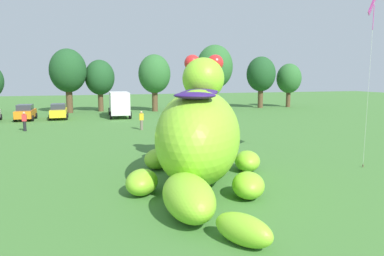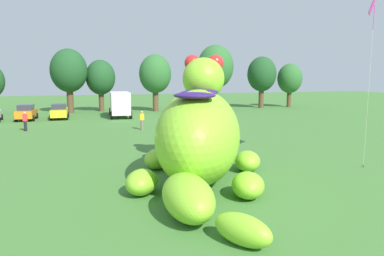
% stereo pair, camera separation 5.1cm
% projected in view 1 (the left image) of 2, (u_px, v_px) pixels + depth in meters
% --- Properties ---
extents(ground_plane, '(160.00, 160.00, 0.00)m').
position_uv_depth(ground_plane, '(180.00, 185.00, 15.94)').
color(ground_plane, '#427533').
extents(giant_inflatable_creature, '(7.62, 11.91, 5.95)m').
position_uv_depth(giant_inflatable_creature, '(199.00, 135.00, 16.23)').
color(giant_inflatable_creature, '#8CD12D').
rests_on(giant_inflatable_creature, ground).
extents(car_orange, '(2.03, 4.15, 1.72)m').
position_uv_depth(car_orange, '(25.00, 112.00, 39.26)').
color(car_orange, orange).
rests_on(car_orange, ground).
extents(car_yellow, '(1.95, 4.10, 1.72)m').
position_uv_depth(car_yellow, '(59.00, 111.00, 40.39)').
color(car_yellow, yellow).
rests_on(car_yellow, ground).
extents(box_truck, '(2.52, 6.46, 2.95)m').
position_uv_depth(box_truck, '(119.00, 103.00, 42.23)').
color(box_truck, silver).
rests_on(box_truck, ground).
extents(tree_centre_left, '(4.68, 4.68, 8.31)m').
position_uv_depth(tree_centre_left, '(68.00, 71.00, 46.39)').
color(tree_centre_left, brown).
rests_on(tree_centre_left, ground).
extents(tree_centre, '(3.93, 3.93, 6.98)m').
position_uv_depth(tree_centre, '(100.00, 78.00, 48.54)').
color(tree_centre, brown).
rests_on(tree_centre, ground).
extents(tree_centre_right, '(4.33, 4.33, 7.69)m').
position_uv_depth(tree_centre_right, '(154.00, 74.00, 48.53)').
color(tree_centre_right, brown).
rests_on(tree_centre_right, ground).
extents(tree_mid_right, '(5.20, 5.20, 9.22)m').
position_uv_depth(tree_mid_right, '(215.00, 67.00, 51.54)').
color(tree_mid_right, brown).
rests_on(tree_mid_right, ground).
extents(tree_right, '(4.33, 4.33, 7.69)m').
position_uv_depth(tree_right, '(261.00, 74.00, 53.92)').
color(tree_right, brown).
rests_on(tree_right, ground).
extents(tree_far_right, '(3.77, 3.77, 6.69)m').
position_uv_depth(tree_far_right, '(289.00, 79.00, 55.38)').
color(tree_far_right, brown).
rests_on(tree_far_right, ground).
extents(spectator_near_inflatable, '(0.38, 0.26, 1.71)m').
position_uv_depth(spectator_near_inflatable, '(141.00, 120.00, 32.17)').
color(spectator_near_inflatable, '#726656').
rests_on(spectator_near_inflatable, ground).
extents(spectator_mid_field, '(0.38, 0.26, 1.71)m').
position_uv_depth(spectator_mid_field, '(24.00, 122.00, 31.42)').
color(spectator_mid_field, black).
rests_on(spectator_mid_field, ground).
extents(tethered_flying_kite, '(1.13, 1.13, 9.34)m').
position_uv_depth(tethered_flying_kite, '(375.00, 2.00, 17.86)').
color(tethered_flying_kite, brown).
rests_on(tethered_flying_kite, ground).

